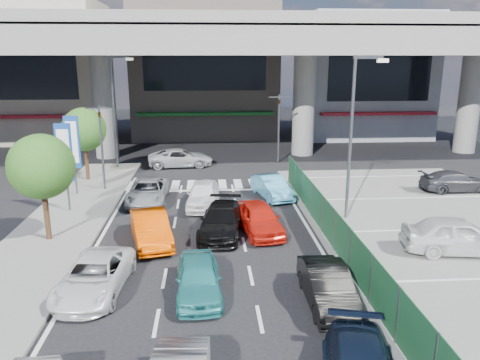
{
  "coord_description": "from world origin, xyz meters",
  "views": [
    {
      "loc": [
        0.06,
        -15.92,
        7.95
      ],
      "look_at": [
        1.7,
        6.92,
        1.87
      ],
      "focal_mm": 35.0,
      "sensor_mm": 36.0,
      "label": 1
    }
  ],
  "objects": [
    {
      "name": "kei_truck_front_right",
      "position": [
        3.75,
        9.88,
        0.64
      ],
      "size": [
        2.23,
        4.08,
        1.27
      ],
      "primitive_type": "imported",
      "rotation": [
        0.0,
        0.0,
        0.24
      ],
      "color": "#469DC5",
      "rests_on": "ground"
    },
    {
      "name": "sedan_white_front_mid",
      "position": [
        -0.21,
        8.44,
        0.69
      ],
      "size": [
        1.96,
        4.17,
        1.38
      ],
      "primitive_type": "imported",
      "rotation": [
        0.0,
        0.0,
        -0.08
      ],
      "color": "white",
      "rests_on": "ground"
    },
    {
      "name": "building_west",
      "position": [
        -16.0,
        31.97,
        6.49
      ],
      "size": [
        12.0,
        10.9,
        13.0
      ],
      "color": "#9E937F",
      "rests_on": "ground"
    },
    {
      "name": "traffic_light_left",
      "position": [
        -6.2,
        12.0,
        3.94
      ],
      "size": [
        1.6,
        1.24,
        5.2
      ],
      "color": "#595B60",
      "rests_on": "ground"
    },
    {
      "name": "building_east",
      "position": [
        16.0,
        31.97,
        5.99
      ],
      "size": [
        12.0,
        10.9,
        12.0
      ],
      "color": "gray",
      "rests_on": "ground"
    },
    {
      "name": "ground",
      "position": [
        0.0,
        0.0,
        0.0
      ],
      "size": [
        120.0,
        120.0,
        0.0
      ],
      "primitive_type": "plane",
      "color": "black",
      "rests_on": "ground"
    },
    {
      "name": "parked_sedan_white",
      "position": [
        10.3,
        1.36,
        0.83
      ],
      "size": [
        4.71,
        2.44,
        1.53
      ],
      "primitive_type": "imported",
      "rotation": [
        0.0,
        0.0,
        1.43
      ],
      "color": "silver",
      "rests_on": "parking_lot"
    },
    {
      "name": "street_lamp_right",
      "position": [
        7.17,
        6.0,
        4.77
      ],
      "size": [
        1.65,
        0.22,
        8.0
      ],
      "color": "#595B60",
      "rests_on": "ground"
    },
    {
      "name": "sidewalk_left",
      "position": [
        -7.0,
        4.0,
        0.06
      ],
      "size": [
        4.0,
        30.0,
        0.12
      ],
      "primitive_type": "cube",
      "color": "slate",
      "rests_on": "ground"
    },
    {
      "name": "wagon_silver_front_left",
      "position": [
        -3.28,
        9.41,
        0.62
      ],
      "size": [
        2.12,
        4.52,
        1.25
      ],
      "primitive_type": "imported",
      "rotation": [
        0.0,
        0.0,
        -0.01
      ],
      "color": "#919598",
      "rests_on": "ground"
    },
    {
      "name": "sedan_black_mid",
      "position": [
        0.65,
        4.32,
        0.66
      ],
      "size": [
        2.43,
        4.72,
        1.31
      ],
      "primitive_type": "imported",
      "rotation": [
        0.0,
        0.0,
        -0.14
      ],
      "color": "black",
      "rests_on": "ground"
    },
    {
      "name": "parked_sedan_dgrey",
      "position": [
        14.96,
        10.23,
        0.67
      ],
      "size": [
        4.24,
        1.78,
        1.22
      ],
      "primitive_type": "imported",
      "rotation": [
        0.0,
        0.0,
        1.59
      ],
      "color": "#323337",
      "rests_on": "parking_lot"
    },
    {
      "name": "taxi_orange_right",
      "position": [
        2.41,
        4.38,
        0.69
      ],
      "size": [
        2.24,
        4.26,
        1.38
      ],
      "primitive_type": "imported",
      "rotation": [
        0.0,
        0.0,
        0.16
      ],
      "color": "red",
      "rests_on": "ground"
    },
    {
      "name": "traffic_cone",
      "position": [
        5.6,
        6.24,
        0.37
      ],
      "size": [
        0.4,
        0.4,
        0.63
      ],
      "primitive_type": "cone",
      "rotation": [
        0.0,
        0.0,
        0.31
      ],
      "color": "#FC560E",
      "rests_on": "parking_lot"
    },
    {
      "name": "tree_near",
      "position": [
        -7.0,
        4.0,
        3.39
      ],
      "size": [
        2.8,
        2.8,
        4.8
      ],
      "color": "#382314",
      "rests_on": "ground"
    },
    {
      "name": "expressway",
      "position": [
        0.0,
        22.0,
        8.76
      ],
      "size": [
        64.0,
        14.0,
        10.75
      ],
      "color": "slate",
      "rests_on": "ground"
    },
    {
      "name": "traffic_light_right",
      "position": [
        5.5,
        19.0,
        3.94
      ],
      "size": [
        1.6,
        1.24,
        5.2
      ],
      "color": "#595B60",
      "rests_on": "ground"
    },
    {
      "name": "street_lamp_left",
      "position": [
        -6.33,
        18.0,
        4.77
      ],
      "size": [
        1.65,
        0.22,
        8.0
      ],
      "color": "#595B60",
      "rests_on": "ground"
    },
    {
      "name": "fence_run",
      "position": [
        5.3,
        1.0,
        0.9
      ],
      "size": [
        0.16,
        22.0,
        1.8
      ],
      "primitive_type": null,
      "color": "#1B4F2D",
      "rests_on": "ground"
    },
    {
      "name": "parking_lot",
      "position": [
        11.0,
        2.0,
        0.03
      ],
      "size": [
        12.0,
        28.0,
        0.06
      ],
      "primitive_type": "cube",
      "color": "slate",
      "rests_on": "ground"
    },
    {
      "name": "crossing_wagon_silver",
      "position": [
        -1.92,
        18.17,
        0.66
      ],
      "size": [
        4.87,
        2.52,
        1.31
      ],
      "primitive_type": "imported",
      "rotation": [
        0.0,
        0.0,
        1.64
      ],
      "color": "#ADB2B5",
      "rests_on": "ground"
    },
    {
      "name": "hatch_black_mid_right",
      "position": [
        3.91,
        -2.27,
        0.64
      ],
      "size": [
        1.38,
        3.91,
        1.28
      ],
      "primitive_type": "imported",
      "rotation": [
        0.0,
        0.0,
        -0.0
      ],
      "color": "black",
      "rests_on": "ground"
    },
    {
      "name": "taxi_teal_mid",
      "position": [
        -0.32,
        -1.35,
        0.64
      ],
      "size": [
        1.68,
        3.83,
        1.28
      ],
      "primitive_type": "imported",
      "rotation": [
        0.0,
        0.0,
        0.04
      ],
      "color": "teal",
      "rests_on": "ground"
    },
    {
      "name": "sedan_white_mid_left",
      "position": [
        -3.9,
        -0.89,
        0.61
      ],
      "size": [
        2.4,
        4.54,
        1.22
      ],
      "primitive_type": "imported",
      "rotation": [
        0.0,
        0.0,
        -0.09
      ],
      "color": "white",
      "rests_on": "ground"
    },
    {
      "name": "tree_far",
      "position": [
        -7.8,
        14.5,
        3.39
      ],
      "size": [
        2.8,
        2.8,
        4.8
      ],
      "color": "#382314",
      "rests_on": "ground"
    },
    {
      "name": "building_center",
      "position": [
        0.0,
        32.97,
        7.49
      ],
      "size": [
        14.0,
        10.9,
        15.0
      ],
      "color": "gray",
      "rests_on": "ground"
    },
    {
      "name": "signboard_near",
      "position": [
        -7.2,
        7.99,
        3.06
      ],
      "size": [
        0.8,
        0.14,
        4.7
      ],
      "color": "#595B60",
      "rests_on": "ground"
    },
    {
      "name": "taxi_orange_left",
      "position": [
        -2.46,
        3.44,
        0.69
      ],
      "size": [
        2.39,
        4.41,
        1.38
      ],
      "primitive_type": "imported",
      "rotation": [
        0.0,
        0.0,
        0.23
      ],
      "color": "#E04800",
      "rests_on": "ground"
    },
    {
      "name": "signboard_far",
      "position": [
        -7.6,
        10.99,
        3.06
      ],
      "size": [
        0.8,
        0.14,
        4.7
      ],
      "color": "#595B60",
      "rests_on": "ground"
    }
  ]
}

